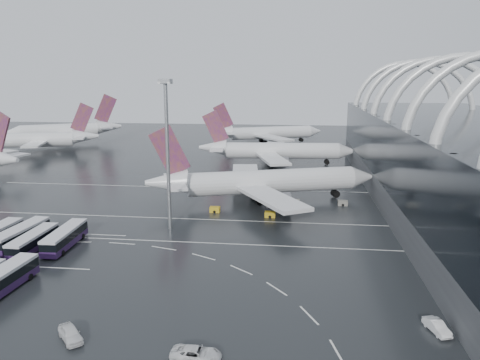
# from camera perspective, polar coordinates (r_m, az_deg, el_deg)

# --- Properties ---
(ground) EXTENTS (420.00, 420.00, 0.00)m
(ground) POSITION_cam_1_polar(r_m,az_deg,el_deg) (89.40, -7.68, -7.01)
(ground) COLOR black
(ground) RESTS_ON ground
(lane_marking_near) EXTENTS (120.00, 0.25, 0.01)m
(lane_marking_near) POSITION_cam_1_polar(r_m,az_deg,el_deg) (87.58, -8.01, -7.43)
(lane_marking_near) COLOR white
(lane_marking_near) RESTS_ON ground
(lane_marking_mid) EXTENTS (120.00, 0.25, 0.01)m
(lane_marking_mid) POSITION_cam_1_polar(r_m,az_deg,el_deg) (100.46, -5.99, -4.74)
(lane_marking_mid) COLOR white
(lane_marking_mid) RESTS_ON ground
(lane_marking_far) EXTENTS (120.00, 0.25, 0.01)m
(lane_marking_far) POSITION_cam_1_polar(r_m,az_deg,el_deg) (126.92, -3.23, -1.01)
(lane_marking_far) COLOR white
(lane_marking_far) RESTS_ON ground
(bus_bay_line_south) EXTENTS (28.00, 0.25, 0.01)m
(bus_bay_line_south) POSITION_cam_1_polar(r_m,az_deg,el_deg) (85.17, -26.55, -9.29)
(bus_bay_line_south) COLOR white
(bus_bay_line_south) RESTS_ON ground
(bus_bay_line_north) EXTENTS (28.00, 0.25, 0.01)m
(bus_bay_line_north) POSITION_cam_1_polar(r_m,az_deg,el_deg) (98.01, -21.48, -6.02)
(bus_bay_line_north) COLOR white
(bus_bay_line_north) RESTS_ON ground
(airliner_main) EXTENTS (55.09, 47.75, 19.13)m
(airliner_main) POSITION_cam_1_polar(r_m,az_deg,el_deg) (112.18, 2.51, -0.31)
(airliner_main) COLOR silver
(airliner_main) RESTS_ON ground
(airliner_gate_b) EXTENTS (53.42, 47.93, 18.55)m
(airliner_gate_b) POSITION_cam_1_polar(r_m,az_deg,el_deg) (160.34, 4.17, 3.53)
(airliner_gate_b) COLOR silver
(airliner_gate_b) RESTS_ON ground
(airliner_gate_c) EXTENTS (49.93, 45.58, 18.56)m
(airliner_gate_c) POSITION_cam_1_polar(r_m,az_deg,el_deg) (210.42, 3.11, 5.71)
(airliner_gate_c) COLOR silver
(airliner_gate_c) RESTS_ON ground
(jet_remote_mid) EXTENTS (44.27, 35.95, 19.50)m
(jet_remote_mid) POSITION_cam_1_polar(r_m,az_deg,el_deg) (201.56, -22.89, 4.55)
(jet_remote_mid) COLOR silver
(jet_remote_mid) RESTS_ON ground
(jet_remote_far) EXTENTS (46.25, 37.92, 21.81)m
(jet_remote_far) POSITION_cam_1_polar(r_m,az_deg,el_deg) (224.62, -20.32, 5.64)
(jet_remote_far) COLOR silver
(jet_remote_far) RESTS_ON ground
(bus_row_near_b) EXTENTS (4.20, 13.85, 3.36)m
(bus_row_near_b) POSITION_cam_1_polar(r_m,az_deg,el_deg) (93.22, -25.20, -6.11)
(bus_row_near_b) COLOR #2F1543
(bus_row_near_b) RESTS_ON ground
(bus_row_near_c) EXTENTS (3.12, 12.67, 3.11)m
(bus_row_near_c) POSITION_cam_1_polar(r_m,az_deg,el_deg) (89.54, -23.90, -6.82)
(bus_row_near_c) COLOR #2F1543
(bus_row_near_c) RESTS_ON ground
(bus_row_near_d) EXTENTS (3.59, 13.37, 3.26)m
(bus_row_near_d) POSITION_cam_1_polar(r_m,az_deg,el_deg) (89.18, -20.56, -6.56)
(bus_row_near_d) COLOR #2F1543
(bus_row_near_d) RESTS_ON ground
(bus_row_far_c) EXTENTS (3.70, 13.54, 3.30)m
(bus_row_far_c) POSITION_cam_1_polar(r_m,az_deg,el_deg) (74.83, -27.06, -10.84)
(bus_row_far_c) COLOR #2F1543
(bus_row_far_c) RESTS_ON ground
(van_curve_a) EXTENTS (5.59, 2.73, 1.53)m
(van_curve_a) POSITION_cam_1_polar(r_m,az_deg,el_deg) (53.47, -5.37, -20.38)
(van_curve_a) COLOR white
(van_curve_a) RESTS_ON ground
(van_curve_b) EXTENTS (4.58, 4.73, 1.60)m
(van_curve_b) POSITION_cam_1_polar(r_m,az_deg,el_deg) (59.92, -19.96, -17.20)
(van_curve_b) COLOR white
(van_curve_b) RESTS_ON ground
(van_curve_c) EXTENTS (2.70, 4.51, 1.40)m
(van_curve_c) POSITION_cam_1_polar(r_m,az_deg,el_deg) (62.73, 22.88, -16.14)
(van_curve_c) COLOR white
(van_curve_c) RESTS_ON ground
(floodlight_mast) EXTENTS (2.24, 2.24, 29.26)m
(floodlight_mast) POSITION_cam_1_polar(r_m,az_deg,el_deg) (90.71, -8.88, 5.22)
(floodlight_mast) COLOR gray
(floodlight_mast) RESTS_ON ground
(gse_cart_belly_a) EXTENTS (2.27, 1.34, 1.24)m
(gse_cart_belly_a) POSITION_cam_1_polar(r_m,az_deg,el_deg) (101.16, 3.68, -4.21)
(gse_cart_belly_a) COLOR gold
(gse_cart_belly_a) RESTS_ON ground
(gse_cart_belly_b) EXTENTS (2.04, 1.21, 1.12)m
(gse_cart_belly_b) POSITION_cam_1_polar(r_m,az_deg,el_deg) (111.91, 6.74, -2.65)
(gse_cart_belly_b) COLOR slate
(gse_cart_belly_b) RESTS_ON ground
(gse_cart_belly_c) EXTENTS (2.27, 1.34, 1.24)m
(gse_cart_belly_c) POSITION_cam_1_polar(r_m,az_deg,el_deg) (104.74, -3.08, -3.61)
(gse_cart_belly_c) COLOR gold
(gse_cart_belly_c) RESTS_ON ground
(gse_cart_belly_d) EXTENTS (2.23, 1.32, 1.22)m
(gse_cart_belly_d) POSITION_cam_1_polar(r_m,az_deg,el_deg) (112.51, 12.41, -2.75)
(gse_cart_belly_d) COLOR slate
(gse_cart_belly_d) RESTS_ON ground
(gse_cart_belly_e) EXTENTS (2.06, 1.22, 1.12)m
(gse_cart_belly_e) POSITION_cam_1_polar(r_m,az_deg,el_deg) (118.46, 3.60, -1.73)
(gse_cart_belly_e) COLOR gold
(gse_cart_belly_e) RESTS_ON ground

